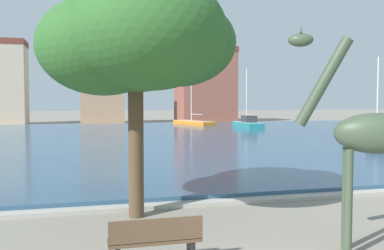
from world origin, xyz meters
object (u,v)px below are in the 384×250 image
Objects in this scene: giraffe_statue at (369,138)px; sailboat_orange at (191,123)px; shade_tree at (141,41)px; sailboat_teal at (246,124)px; park_bench at (155,239)px; sailboat_navy at (376,136)px.

giraffe_statue is 46.20m from sailboat_orange.
sailboat_teal is at bearing 63.98° from shade_tree.
giraffe_statue is 4.73m from park_bench.
shade_tree is (-4.10, 4.00, 2.36)m from giraffe_statue.
park_bench is (-20.15, -19.50, -0.09)m from sailboat_navy.
sailboat_orange reaches higher than giraffe_statue.
sailboat_teal reaches higher than shade_tree.
sailboat_navy is 28.04m from park_bench.
park_bench is at bearing -93.31° from shade_tree.
sailboat_orange is at bearing 74.97° from park_bench.
sailboat_orange is at bearing 107.61° from sailboat_navy.
sailboat_navy is (15.86, 20.05, -1.82)m from giraffe_statue.
sailboat_orange is 8.93m from sailboat_teal.
park_bench is at bearing -105.03° from sailboat_orange.
sailboat_teal reaches higher than sailboat_navy.
sailboat_orange is at bearing 80.30° from giraffe_statue.
park_bench is (-0.20, -3.45, -4.27)m from shade_tree.
sailboat_navy is at bearing 44.06° from park_bench.
sailboat_teal is 37.95m from shade_tree.
giraffe_statue is 2.61× the size of park_bench.
shade_tree is (-16.54, -33.90, 4.20)m from sailboat_teal.
sailboat_orange is 46.54m from park_bench.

